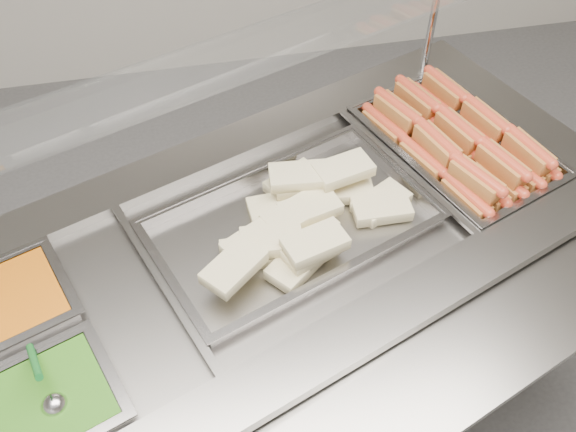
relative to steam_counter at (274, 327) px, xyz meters
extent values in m
cube|color=slate|center=(0.00, 0.00, -0.01)|extent=(1.89, 1.31, 0.84)
cube|color=gray|center=(0.12, -0.32, 0.42)|extent=(1.75, 0.77, 0.03)
cube|color=gray|center=(-0.12, 0.32, 0.42)|extent=(1.75, 0.77, 0.03)
cube|color=gray|center=(0.79, 0.30, 0.42)|extent=(0.32, 0.56, 0.03)
cube|color=black|center=(0.00, 0.00, 0.31)|extent=(1.67, 1.08, 0.02)
cube|color=gray|center=(0.39, 0.15, 0.43)|extent=(0.22, 0.52, 0.01)
cube|color=gray|center=(-0.27, -0.10, 0.43)|extent=(0.22, 0.52, 0.01)
cube|color=gray|center=(0.18, -0.47, 0.39)|extent=(1.72, 0.85, 0.02)
cylinder|color=silver|center=(0.59, 0.57, 0.65)|extent=(0.02, 0.02, 0.43)
cube|color=silver|center=(-0.07, 0.19, 0.81)|extent=(1.60, 0.84, 0.08)
cube|color=#B5450A|center=(-0.64, -0.09, 0.40)|extent=(0.33, 0.30, 0.09)
cube|color=#23590E|center=(-0.53, -0.36, 0.40)|extent=(0.33, 0.30, 0.09)
cube|color=#944E1F|center=(0.51, 0.02, 0.42)|extent=(0.10, 0.15, 0.05)
cylinder|color=red|center=(0.51, 0.02, 0.44)|extent=(0.08, 0.16, 0.03)
cube|color=#944E1F|center=(0.45, 0.17, 0.42)|extent=(0.10, 0.15, 0.05)
cylinder|color=red|center=(0.45, 0.17, 0.44)|extent=(0.09, 0.16, 0.03)
cube|color=#944E1F|center=(0.39, 0.33, 0.42)|extent=(0.10, 0.15, 0.05)
cylinder|color=red|center=(0.39, 0.33, 0.44)|extent=(0.09, 0.16, 0.03)
cube|color=#944E1F|center=(0.57, 0.04, 0.42)|extent=(0.10, 0.15, 0.05)
cylinder|color=red|center=(0.57, 0.04, 0.44)|extent=(0.08, 0.16, 0.03)
cube|color=#944E1F|center=(0.51, 0.20, 0.42)|extent=(0.10, 0.15, 0.05)
cylinder|color=red|center=(0.51, 0.20, 0.44)|extent=(0.08, 0.16, 0.03)
cube|color=#944E1F|center=(0.45, 0.35, 0.42)|extent=(0.10, 0.15, 0.05)
cylinder|color=red|center=(0.45, 0.35, 0.44)|extent=(0.08, 0.16, 0.03)
cube|color=#944E1F|center=(0.63, 0.06, 0.42)|extent=(0.10, 0.15, 0.05)
cylinder|color=red|center=(0.63, 0.06, 0.44)|extent=(0.08, 0.16, 0.03)
cube|color=#944E1F|center=(0.57, 0.22, 0.42)|extent=(0.10, 0.15, 0.05)
cylinder|color=red|center=(0.57, 0.22, 0.44)|extent=(0.09, 0.16, 0.03)
cube|color=#944E1F|center=(0.51, 0.38, 0.42)|extent=(0.10, 0.15, 0.05)
cylinder|color=red|center=(0.51, 0.38, 0.44)|extent=(0.08, 0.16, 0.03)
cube|color=#944E1F|center=(0.68, 0.08, 0.42)|extent=(0.10, 0.15, 0.05)
cylinder|color=red|center=(0.68, 0.08, 0.44)|extent=(0.09, 0.16, 0.03)
cube|color=#944E1F|center=(0.62, 0.24, 0.42)|extent=(0.10, 0.15, 0.05)
cylinder|color=red|center=(0.62, 0.24, 0.44)|extent=(0.09, 0.16, 0.03)
cube|color=#944E1F|center=(0.56, 0.40, 0.42)|extent=(0.10, 0.15, 0.05)
cylinder|color=red|center=(0.56, 0.40, 0.44)|extent=(0.09, 0.16, 0.03)
cube|color=#944E1F|center=(0.74, 0.10, 0.42)|extent=(0.10, 0.15, 0.05)
cylinder|color=red|center=(0.74, 0.10, 0.44)|extent=(0.09, 0.16, 0.03)
cube|color=#944E1F|center=(0.54, 0.03, 0.47)|extent=(0.11, 0.15, 0.05)
cylinder|color=red|center=(0.54, 0.03, 0.49)|extent=(0.10, 0.16, 0.03)
cube|color=#944E1F|center=(0.49, 0.18, 0.47)|extent=(0.09, 0.15, 0.05)
cylinder|color=red|center=(0.49, 0.18, 0.49)|extent=(0.08, 0.16, 0.03)
cube|color=#944E1F|center=(0.43, 0.34, 0.47)|extent=(0.11, 0.15, 0.05)
cylinder|color=red|center=(0.43, 0.34, 0.49)|extent=(0.09, 0.16, 0.03)
cube|color=#944E1F|center=(0.63, 0.07, 0.47)|extent=(0.10, 0.15, 0.05)
cylinder|color=red|center=(0.63, 0.07, 0.49)|extent=(0.09, 0.16, 0.03)
cube|color=#944E1F|center=(0.57, 0.22, 0.47)|extent=(0.10, 0.15, 0.05)
cylinder|color=red|center=(0.57, 0.22, 0.49)|extent=(0.08, 0.16, 0.03)
cube|color=#944E1F|center=(0.50, 0.38, 0.47)|extent=(0.10, 0.15, 0.05)
cylinder|color=red|center=(0.50, 0.38, 0.49)|extent=(0.09, 0.16, 0.03)
cube|color=#944E1F|center=(0.72, 0.10, 0.47)|extent=(0.09, 0.15, 0.05)
cylinder|color=red|center=(0.72, 0.10, 0.49)|extent=(0.08, 0.16, 0.03)
cube|color=#944E1F|center=(0.66, 0.25, 0.47)|extent=(0.09, 0.15, 0.05)
cylinder|color=red|center=(0.66, 0.25, 0.49)|extent=(0.08, 0.16, 0.03)
cube|color=#944E1F|center=(0.60, 0.41, 0.47)|extent=(0.10, 0.15, 0.05)
cylinder|color=red|center=(0.60, 0.41, 0.49)|extent=(0.08, 0.16, 0.03)
cube|color=tan|center=(0.03, 0.08, 0.43)|extent=(0.15, 0.09, 0.03)
cube|color=tan|center=(0.21, 0.10, 0.43)|extent=(0.15, 0.10, 0.03)
cube|color=tan|center=(0.09, 0.16, 0.43)|extent=(0.17, 0.14, 0.03)
cube|color=tan|center=(-0.06, -0.05, 0.43)|extent=(0.15, 0.09, 0.03)
cube|color=tan|center=(0.04, -0.11, 0.43)|extent=(0.16, 0.16, 0.03)
cube|color=tan|center=(0.09, -0.01, 0.43)|extent=(0.17, 0.14, 0.03)
cube|color=tan|center=(0.29, 0.02, 0.43)|extent=(0.15, 0.09, 0.03)
cube|color=tan|center=(0.29, 0.04, 0.43)|extent=(0.17, 0.14, 0.03)
cube|color=tan|center=(0.11, 0.12, 0.46)|extent=(0.15, 0.10, 0.03)
cube|color=tan|center=(0.08, -0.09, 0.46)|extent=(0.17, 0.13, 0.03)
cube|color=tan|center=(0.06, 0.01, 0.46)|extent=(0.17, 0.14, 0.03)
cube|color=tan|center=(0.10, 0.03, 0.46)|extent=(0.16, 0.12, 0.03)
cube|color=tan|center=(-0.01, -0.06, 0.46)|extent=(0.15, 0.09, 0.03)
cube|color=tan|center=(-0.05, -0.05, 0.46)|extent=(0.17, 0.14, 0.03)
cube|color=tan|center=(0.21, 0.12, 0.49)|extent=(0.16, 0.12, 0.03)
cube|color=tan|center=(0.08, -0.10, 0.49)|extent=(0.16, 0.12, 0.03)
cube|color=tan|center=(0.09, 0.12, 0.49)|extent=(0.15, 0.10, 0.03)
cube|color=tan|center=(-0.11, -0.13, 0.49)|extent=(0.16, 0.16, 0.03)
sphere|color=#B4B3B8|center=(-0.50, -0.36, 0.44)|extent=(0.05, 0.05, 0.05)
cylinder|color=#136B27|center=(-0.53, -0.29, 0.49)|extent=(0.07, 0.14, 0.09)
camera|label=1|loc=(-0.17, -1.01, 1.62)|focal=40.00mm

